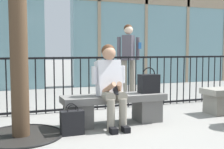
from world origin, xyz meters
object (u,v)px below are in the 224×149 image
object	(u,v)px
stone_bench	(114,106)
shopping_bag	(72,122)
handbag_on_bench	(149,83)
bystander_at_railing	(128,56)
seated_person_with_phone	(111,83)

from	to	relation	value
stone_bench	shopping_bag	bearing A→B (deg)	-155.99
handbag_on_bench	bystander_at_railing	size ratio (longest dim) A/B	0.24
shopping_bag	bystander_at_railing	size ratio (longest dim) A/B	0.24
stone_bench	seated_person_with_phone	size ratio (longest dim) A/B	1.32
seated_person_with_phone	shopping_bag	bearing A→B (deg)	-162.46
stone_bench	handbag_on_bench	distance (m)	0.67
stone_bench	bystander_at_railing	world-z (taller)	bystander_at_railing
handbag_on_bench	bystander_at_railing	distance (m)	2.08
stone_bench	bystander_at_railing	distance (m)	2.37
shopping_bag	seated_person_with_phone	bearing A→B (deg)	17.54
stone_bench	bystander_at_railing	xyz separation A→B (m)	(1.11, 1.96, 0.73)
stone_bench	bystander_at_railing	bearing A→B (deg)	60.60
shopping_bag	bystander_at_railing	distance (m)	3.05
handbag_on_bench	shopping_bag	bearing A→B (deg)	-166.47
seated_person_with_phone	bystander_at_railing	bearing A→B (deg)	59.86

